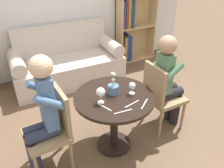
# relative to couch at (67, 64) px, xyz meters

# --- Properties ---
(ground_plane) EXTENTS (16.00, 16.00, 0.00)m
(ground_plane) POSITION_rel_couch_xyz_m (0.00, -1.75, -0.31)
(ground_plane) COLOR brown
(round_table) EXTENTS (0.85, 0.85, 0.70)m
(round_table) POSITION_rel_couch_xyz_m (0.00, -1.75, 0.24)
(round_table) COLOR black
(round_table) RESTS_ON ground_plane
(couch) EXTENTS (1.80, 0.80, 0.92)m
(couch) POSITION_rel_couch_xyz_m (0.00, 0.00, 0.00)
(couch) COLOR beige
(couch) RESTS_ON ground_plane
(bookshelf_right) EXTENTS (0.76, 0.28, 1.37)m
(bookshelf_right) POSITION_rel_couch_xyz_m (1.39, 0.27, 0.36)
(bookshelf_right) COLOR tan
(bookshelf_right) RESTS_ON ground_plane
(chair_left) EXTENTS (0.45, 0.45, 0.90)m
(chair_left) POSITION_rel_couch_xyz_m (-0.67, -1.70, 0.18)
(chair_left) COLOR #937A56
(chair_left) RESTS_ON ground_plane
(chair_right) EXTENTS (0.43, 0.43, 0.90)m
(chair_right) POSITION_rel_couch_xyz_m (0.67, -1.70, 0.18)
(chair_right) COLOR #937A56
(chair_right) RESTS_ON ground_plane
(person_left) EXTENTS (0.43, 0.36, 1.29)m
(person_left) POSITION_rel_couch_xyz_m (-0.75, -1.71, 0.38)
(person_left) COLOR #282D47
(person_left) RESTS_ON ground_plane
(person_right) EXTENTS (0.42, 0.35, 1.24)m
(person_right) POSITION_rel_couch_xyz_m (0.75, -1.70, 0.36)
(person_right) COLOR black
(person_right) RESTS_ON ground_plane
(wine_glass_left) EXTENTS (0.09, 0.09, 0.17)m
(wine_glass_left) POSITION_rel_couch_xyz_m (-0.17, -1.79, 0.51)
(wine_glass_left) COLOR white
(wine_glass_left) RESTS_ON round_table
(wine_glass_right) EXTENTS (0.07, 0.07, 0.13)m
(wine_glass_right) POSITION_rel_couch_xyz_m (0.19, -1.79, 0.49)
(wine_glass_right) COLOR white
(wine_glass_right) RESTS_ON round_table
(flower_vase) EXTENTS (0.12, 0.12, 0.24)m
(flower_vase) POSITION_rel_couch_xyz_m (0.01, -1.70, 0.46)
(flower_vase) COLOR slate
(flower_vase) RESTS_ON round_table
(knife_left_setting) EXTENTS (0.19, 0.02, 0.00)m
(knife_left_setting) POSITION_rel_couch_xyz_m (-0.05, -2.03, 0.39)
(knife_left_setting) COLOR silver
(knife_left_setting) RESTS_ON round_table
(fork_left_setting) EXTENTS (0.19, 0.06, 0.00)m
(fork_left_setting) POSITION_rel_couch_xyz_m (0.09, -1.96, 0.39)
(fork_left_setting) COLOR silver
(fork_left_setting) RESTS_ON round_table
(knife_right_setting) EXTENTS (0.08, 0.18, 0.00)m
(knife_right_setting) POSITION_rel_couch_xyz_m (-0.17, -1.88, 0.39)
(knife_right_setting) COLOR silver
(knife_right_setting) RESTS_ON round_table
(fork_right_setting) EXTENTS (0.15, 0.13, 0.00)m
(fork_right_setting) POSITION_rel_couch_xyz_m (0.21, -2.01, 0.39)
(fork_right_setting) COLOR silver
(fork_right_setting) RESTS_ON round_table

